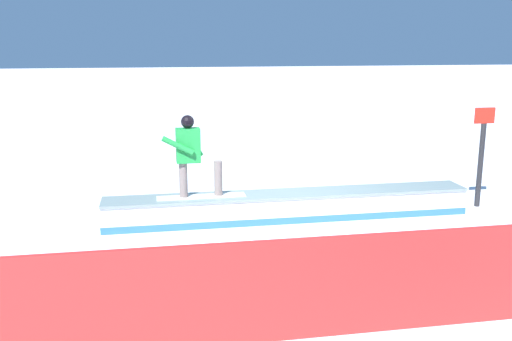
{
  "coord_description": "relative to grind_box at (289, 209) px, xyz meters",
  "views": [
    {
      "loc": [
        2.27,
        9.5,
        3.17
      ],
      "look_at": [
        0.78,
        1.01,
        1.21
      ],
      "focal_mm": 40.29,
      "sensor_mm": 36.0,
      "label": 1
    }
  ],
  "objects": [
    {
      "name": "safety_fence",
      "position": [
        0.0,
        3.96,
        0.32
      ],
      "size": [
        11.29,
        0.15,
        1.14
      ],
      "primitive_type": "cube",
      "rotation": [
        0.0,
        0.0,
        0.01
      ],
      "color": "red",
      "rests_on": "ground_plane"
    },
    {
      "name": "trail_marker",
      "position": [
        -3.86,
        -0.38,
        0.78
      ],
      "size": [
        0.4,
        0.1,
        1.93
      ],
      "color": "#262628",
      "rests_on": "ground_plane"
    },
    {
      "name": "ground_plane",
      "position": [
        0.0,
        0.0,
        -0.25
      ],
      "size": [
        120.0,
        120.0,
        0.0
      ],
      "primitive_type": "plane",
      "color": "white"
    },
    {
      "name": "grind_box",
      "position": [
        0.0,
        0.0,
        0.0
      ],
      "size": [
        6.47,
        0.7,
        0.55
      ],
      "color": "white",
      "rests_on": "ground_plane"
    },
    {
      "name": "snowboarder",
      "position": [
        1.7,
        0.01,
        1.06
      ],
      "size": [
        1.52,
        0.43,
        1.41
      ],
      "color": "silver",
      "rests_on": "grind_box"
    }
  ]
}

